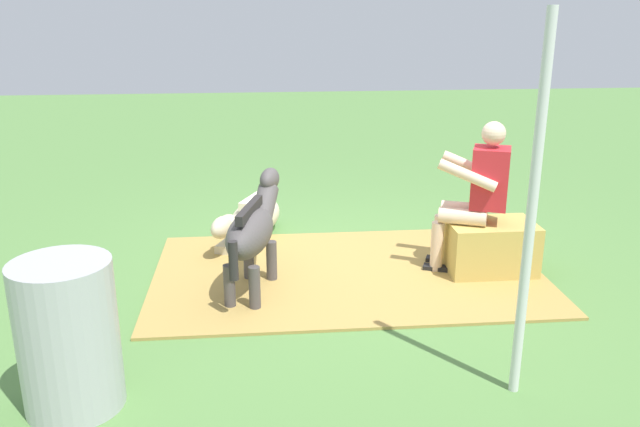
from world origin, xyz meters
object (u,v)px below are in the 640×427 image
pony_lying (251,220)px  water_barrel (68,336)px  pony_standing (253,229)px  soda_bottle (524,244)px  tent_pole_left (531,215)px  hay_bale (490,248)px  person_seated (475,191)px

pony_lying → water_barrel: 3.01m
pony_standing → soda_bottle: pony_standing is taller
water_barrel → tent_pole_left: (-2.64, 0.10, 0.68)m
hay_bale → water_barrel: size_ratio=0.83×
pony_standing → water_barrel: size_ratio=1.45×
water_barrel → tent_pole_left: bearing=177.9°
hay_bale → pony_standing: (2.05, 0.17, 0.30)m
soda_bottle → pony_standing: bearing=11.6°
hay_bale → soda_bottle: hay_bale is taller
hay_bale → pony_lying: bearing=-27.9°
pony_standing → tent_pole_left: size_ratio=0.58×
person_seated → water_barrel: (2.95, 1.76, -0.29)m
pony_lying → pony_standing: bearing=91.4°
person_seated → water_barrel: person_seated is taller
water_barrel → person_seated: bearing=-149.3°
water_barrel → tent_pole_left: 2.73m
hay_bale → pony_lying: (2.08, -1.10, -0.04)m
person_seated → soda_bottle: bearing=-153.7°
person_seated → water_barrel: 3.45m
pony_lying → soda_bottle: 2.65m
hay_bale → pony_standing: size_ratio=0.57×
pony_standing → pony_lying: size_ratio=0.99×
hay_bale → person_seated: bearing=-15.0°
hay_bale → pony_standing: bearing=4.8°
person_seated → pony_standing: 1.92m
tent_pole_left → pony_lying: bearing=-60.9°
pony_lying → soda_bottle: size_ratio=5.36×
water_barrel → hay_bale: bearing=-151.1°
person_seated → pony_standing: size_ratio=1.02×
soda_bottle → water_barrel: bearing=30.0°
pony_lying → water_barrel: size_ratio=1.46×
tent_pole_left → hay_bale: bearing=-104.4°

